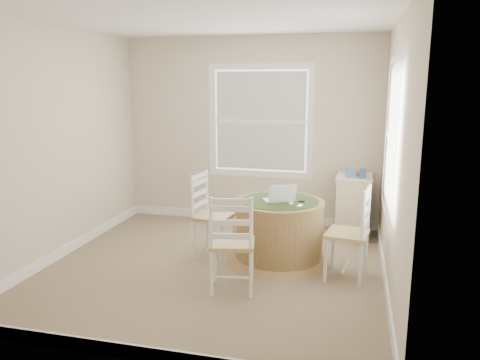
% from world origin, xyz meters
% --- Properties ---
extents(room, '(3.64, 3.64, 2.64)m').
position_xyz_m(room, '(0.17, 0.16, 1.30)').
color(room, '#8B7A58').
rests_on(room, ground).
extents(round_table, '(1.17, 1.17, 0.71)m').
position_xyz_m(round_table, '(0.66, 0.36, 0.39)').
color(round_table, '#9A7945').
rests_on(round_table, ground).
extents(chair_left, '(0.45, 0.47, 0.95)m').
position_xyz_m(chair_left, '(-0.10, 0.36, 0.47)').
color(chair_left, white).
rests_on(chair_left, ground).
extents(chair_near, '(0.49, 0.48, 0.95)m').
position_xyz_m(chair_near, '(0.34, -0.48, 0.47)').
color(chair_near, white).
rests_on(chair_near, ground).
extents(chair_right, '(0.46, 0.48, 0.95)m').
position_xyz_m(chair_right, '(1.40, 0.08, 0.47)').
color(chair_right, white).
rests_on(chair_right, ground).
extents(laptop, '(0.40, 0.38, 0.22)m').
position_xyz_m(laptop, '(0.66, 0.34, 0.73)').
color(laptop, white).
rests_on(laptop, round_table).
extents(mouse, '(0.07, 0.10, 0.03)m').
position_xyz_m(mouse, '(0.80, 0.25, 0.71)').
color(mouse, white).
rests_on(mouse, round_table).
extents(phone, '(0.06, 0.10, 0.02)m').
position_xyz_m(phone, '(0.91, 0.19, 0.70)').
color(phone, '#B7BABF').
rests_on(phone, round_table).
extents(keys, '(0.07, 0.06, 0.02)m').
position_xyz_m(keys, '(0.90, 0.36, 0.71)').
color(keys, black).
rests_on(keys, round_table).
extents(corner_chest, '(0.46, 0.61, 0.81)m').
position_xyz_m(corner_chest, '(1.45, 1.47, 0.40)').
color(corner_chest, '#FAF0BB').
rests_on(corner_chest, ground).
extents(tissue_box, '(0.12, 0.12, 0.10)m').
position_xyz_m(tissue_box, '(1.40, 1.36, 0.86)').
color(tissue_box, '#4F67B6').
rests_on(tissue_box, corner_chest).
extents(box_yellow, '(0.15, 0.10, 0.06)m').
position_xyz_m(box_yellow, '(1.50, 1.51, 0.84)').
color(box_yellow, gold).
rests_on(box_yellow, corner_chest).
extents(box_blue, '(0.08, 0.08, 0.12)m').
position_xyz_m(box_blue, '(1.55, 1.34, 0.87)').
color(box_blue, '#2D4F87').
rests_on(box_blue, corner_chest).
extents(cup_cream, '(0.07, 0.07, 0.09)m').
position_xyz_m(cup_cream, '(1.42, 1.61, 0.85)').
color(cup_cream, beige).
rests_on(cup_cream, corner_chest).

